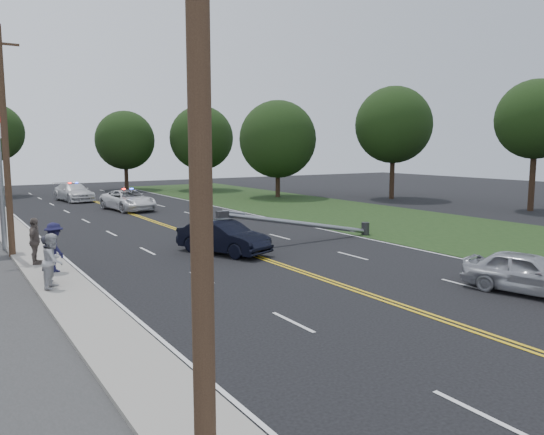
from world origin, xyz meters
TOP-DOWN VIEW (x-y plane):
  - ground at (0.00, 0.00)m, footprint 120.00×120.00m
  - sidewalk at (-8.40, 10.00)m, footprint 1.80×70.00m
  - grass_verge at (13.50, 10.00)m, footprint 12.00×80.00m
  - centerline_yellow at (0.00, 10.00)m, footprint 0.36×80.00m
  - traffic_signal at (8.30, 30.00)m, footprint 0.28×0.41m
  - fallen_streetlight at (4.19, 8.00)m, footprint 9.36×0.44m
  - utility_pole_near at (-9.20, -8.00)m, footprint 1.60×0.28m
  - utility_pole_mid at (-9.20, 12.00)m, footprint 1.60×0.28m
  - tree_7 at (6.42, 45.88)m, footprint 6.57×6.57m
  - tree_8 at (13.58, 41.06)m, footprint 7.10×7.10m
  - tree_9 at (16.12, 29.26)m, footprint 7.40×7.40m
  - tree_12 at (26.33, 9.57)m, footprint 5.93×5.93m
  - tree_13 at (24.20, 22.08)m, footprint 7.06×7.06m
  - crashed_sedan at (-0.90, 7.66)m, footprint 3.17×4.84m
  - waiting_sedan at (4.58, -3.77)m, footprint 2.67×4.41m
  - emergency_a at (0.53, 26.44)m, footprint 3.31×5.90m
  - emergency_b at (-1.48, 35.85)m, footprint 2.98×5.80m
  - bystander_a at (-8.73, 5.85)m, footprint 0.58×0.70m
  - bystander_b at (-8.70, 5.00)m, footprint 1.06×1.14m
  - bystander_c at (-8.21, 7.47)m, footprint 0.91×1.33m
  - bystander_d at (-8.64, 9.26)m, footprint 0.87×1.21m

SIDE VIEW (x-z plane):
  - ground at x=0.00m, z-range 0.00..0.00m
  - grass_verge at x=13.50m, z-range 0.00..0.01m
  - centerline_yellow at x=0.00m, z-range 0.01..0.01m
  - sidewalk at x=-8.40m, z-range 0.00..0.12m
  - waiting_sedan at x=4.58m, z-range 0.00..1.40m
  - crashed_sedan at x=-0.90m, z-range 0.00..1.51m
  - emergency_a at x=0.53m, z-range 0.00..1.56m
  - emergency_b at x=-1.48m, z-range 0.00..1.61m
  - fallen_streetlight at x=4.19m, z-range -0.04..1.88m
  - bystander_a at x=-8.73m, z-range 0.12..1.79m
  - bystander_b at x=-8.70m, z-range 0.12..1.99m
  - bystander_c at x=-8.21m, z-range 0.12..2.01m
  - bystander_d at x=-8.64m, z-range 0.12..2.02m
  - traffic_signal at x=8.30m, z-range 0.68..7.73m
  - utility_pole_near at x=-9.20m, z-range 0.08..10.08m
  - utility_pole_mid at x=-9.20m, z-range 0.08..10.08m
  - tree_7 at x=6.42m, z-range 1.13..9.97m
  - tree_9 at x=16.12m, z-range 0.92..10.18m
  - tree_8 at x=13.58m, z-range 1.12..10.49m
  - tree_13 at x=24.20m, z-range 1.65..12.03m
  - tree_12 at x=26.33m, z-range 1.95..11.81m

